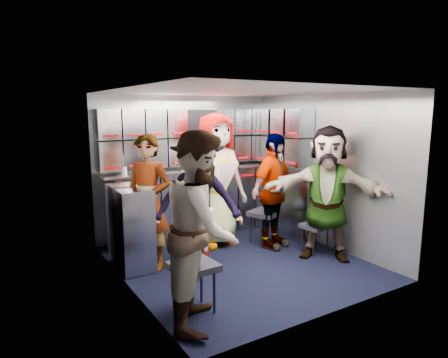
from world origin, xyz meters
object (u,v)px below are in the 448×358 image
jump_seat_near_left (193,269)px  attendant_arc_c (216,180)px  jump_seat_center (210,212)px  attendant_arc_a (202,229)px  attendant_arc_d (273,191)px  attendant_arc_e (327,193)px  attendant_standing (148,202)px  jump_seat_mid_right (265,215)px  jump_seat_near_right (315,227)px  jump_seat_mid_left (191,230)px  attendant_arc_b (198,201)px

jump_seat_near_left → attendant_arc_c: bearing=53.7°
jump_seat_center → attendant_arc_a: bearing=-120.9°
attendant_arc_c → attendant_arc_d: attendant_arc_c is taller
jump_seat_near_left → attendant_arc_e: (2.09, 0.38, 0.43)m
attendant_arc_a → attendant_arc_c: bearing=1.8°
attendant_standing → jump_seat_near_left: bearing=-39.8°
attendant_arc_d → jump_seat_near_left: bearing=-169.4°
attendant_standing → attendant_arc_e: attendant_arc_e is taller
jump_seat_mid_right → attendant_arc_c: attendant_arc_c is taller
jump_seat_near_right → attendant_arc_a: (-2.09, -0.74, 0.51)m
jump_seat_center → jump_seat_mid_left: bearing=-133.8°
jump_seat_mid_right → jump_seat_near_right: jump_seat_mid_right is taller
attendant_arc_b → attendant_arc_d: attendant_arc_b is taller
attendant_arc_a → attendant_arc_b: (0.53, 1.10, -0.03)m
attendant_arc_e → jump_seat_mid_left: bearing=-157.3°
attendant_standing → attendant_arc_e: (2.06, -0.85, 0.04)m
attendant_arc_c → attendant_arc_e: (0.93, -1.19, -0.07)m
jump_seat_near_left → attendant_arc_b: 1.14m
attendant_standing → attendant_arc_d: 1.73m
jump_seat_mid_left → attendant_arc_d: size_ratio=0.30×
jump_seat_near_left → attendant_standing: (0.03, 1.24, 0.38)m
jump_seat_near_left → attendant_arc_d: attendant_arc_d is taller
attendant_arc_e → jump_seat_near_left: bearing=-122.2°
jump_seat_center → attendant_arc_e: size_ratio=0.29×
jump_seat_mid_right → attendant_arc_e: bearing=-68.5°
jump_seat_mid_right → attendant_standing: (-1.72, 0.00, 0.39)m
attendant_arc_a → attendant_arc_b: attendant_arc_a is taller
jump_seat_mid_left → attendant_arc_b: attendant_arc_b is taller
jump_seat_mid_left → jump_seat_mid_right: 1.23m
jump_seat_mid_left → attendant_arc_c: 0.94m
jump_seat_near_right → jump_seat_near_left: bearing=-164.9°
jump_seat_near_right → attendant_arc_e: size_ratio=0.23×
jump_seat_mid_right → attendant_arc_d: 0.41m
jump_seat_mid_right → attendant_arc_e: attendant_arc_e is taller
jump_seat_center → attendant_arc_c: size_ratio=0.27×
jump_seat_center → attendant_arc_a: 2.30m
jump_seat_near_left → attendant_arc_e: attendant_arc_e is taller
jump_seat_near_left → jump_seat_near_right: 2.17m
attendant_arc_b → attendant_arc_c: (0.63, 0.65, 0.09)m
attendant_standing → attendant_arc_b: bearing=19.6°
jump_seat_center → attendant_arc_d: (0.60, -0.70, 0.37)m
jump_seat_mid_left → attendant_arc_a: bearing=-112.5°
attendant_arc_d → jump_seat_center: bearing=110.1°
jump_seat_mid_left → attendant_arc_b: 0.45m
jump_seat_near_left → attendant_arc_a: 0.47m
attendant_arc_a → attendant_arc_b: 1.23m
attendant_standing → attendant_arc_b: attendant_arc_b is taller
attendant_arc_a → attendant_arc_d: attendant_arc_a is taller
jump_seat_near_left → attendant_standing: 1.30m
attendant_arc_a → jump_seat_mid_right: bearing=-15.9°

